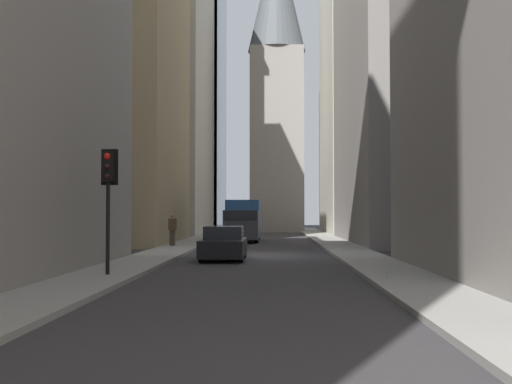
{
  "coord_description": "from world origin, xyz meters",
  "views": [
    {
      "loc": [
        -28.35,
        -0.69,
        2.01
      ],
      "look_at": [
        13.32,
        0.49,
        3.4
      ],
      "focal_mm": 42.65,
      "sensor_mm": 36.0,
      "label": 1
    }
  ],
  "objects_px": {
    "delivery_truck": "(243,220)",
    "traffic_light_foreground": "(108,182)",
    "pedestrian": "(172,228)",
    "discarded_bottle": "(387,274)",
    "sedan_black": "(224,244)"
  },
  "relations": [
    {
      "from": "sedan_black",
      "to": "discarded_bottle",
      "type": "xyz_separation_m",
      "value": [
        -8.29,
        -5.33,
        -0.42
      ]
    },
    {
      "from": "sedan_black",
      "to": "discarded_bottle",
      "type": "relative_size",
      "value": 15.93
    },
    {
      "from": "delivery_truck",
      "to": "discarded_bottle",
      "type": "height_order",
      "value": "delivery_truck"
    },
    {
      "from": "pedestrian",
      "to": "sedan_black",
      "type": "bearing_deg",
      "value": -156.7
    },
    {
      "from": "pedestrian",
      "to": "discarded_bottle",
      "type": "relative_size",
      "value": 6.6
    },
    {
      "from": "sedan_black",
      "to": "pedestrian",
      "type": "height_order",
      "value": "pedestrian"
    },
    {
      "from": "sedan_black",
      "to": "delivery_truck",
      "type": "bearing_deg",
      "value": 0.0
    },
    {
      "from": "sedan_black",
      "to": "pedestrian",
      "type": "distance_m",
      "value": 9.04
    },
    {
      "from": "delivery_truck",
      "to": "pedestrian",
      "type": "distance_m",
      "value": 8.53
    },
    {
      "from": "traffic_light_foreground",
      "to": "discarded_bottle",
      "type": "bearing_deg",
      "value": -95.36
    },
    {
      "from": "delivery_truck",
      "to": "sedan_black",
      "type": "xyz_separation_m",
      "value": [
        -16.03,
        -0.0,
        -0.8
      ]
    },
    {
      "from": "traffic_light_foreground",
      "to": "discarded_bottle",
      "type": "height_order",
      "value": "traffic_light_foreground"
    },
    {
      "from": "delivery_truck",
      "to": "discarded_bottle",
      "type": "xyz_separation_m",
      "value": [
        -24.33,
        -5.33,
        -1.21
      ]
    },
    {
      "from": "discarded_bottle",
      "to": "traffic_light_foreground",
      "type": "bearing_deg",
      "value": 84.64
    },
    {
      "from": "delivery_truck",
      "to": "traffic_light_foreground",
      "type": "relative_size",
      "value": 1.7
    }
  ]
}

